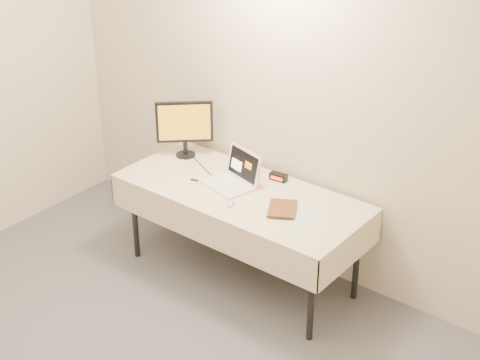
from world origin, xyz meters
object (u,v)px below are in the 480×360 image
Objects in this scene: table at (241,199)px; laptop at (234,177)px; book at (269,193)px; monitor at (185,125)px.

table is 0.17m from laptop.
laptop is at bearing 152.01° from table.
book is (0.42, -0.15, 0.07)m from laptop.
monitor is 1.07m from book.
laptop is 0.92× the size of monitor.
book is (0.32, -0.09, 0.19)m from table.
book is at bearing -16.40° from table.
table is 4.08× the size of monitor.
laptop is at bearing -55.40° from monitor.
book is at bearing -4.83° from laptop.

